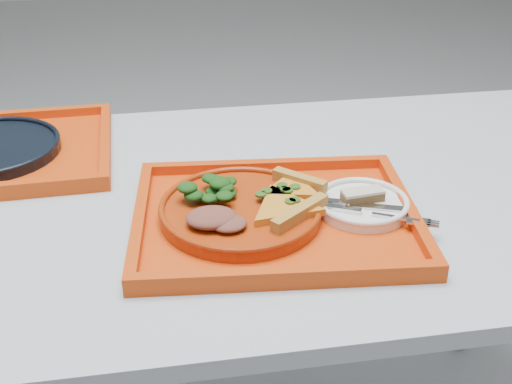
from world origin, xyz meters
TOP-DOWN VIEW (x-y plane):
  - table at (0.00, 0.00)m, footprint 1.60×0.80m
  - tray_main at (0.09, -0.11)m, footprint 0.48×0.39m
  - dinner_plate at (0.03, -0.10)m, footprint 0.26×0.26m
  - side_plate at (0.23, -0.11)m, footprint 0.15×0.15m
  - pizza_slice_a at (0.10, -0.12)m, footprint 0.17×0.18m
  - pizza_slice_b at (0.12, -0.06)m, footprint 0.15×0.15m
  - salad_heap at (-0.01, -0.06)m, footprint 0.08×0.07m
  - meat_portion at (-0.02, -0.14)m, footprint 0.08×0.06m
  - dessert_bar at (0.24, -0.10)m, footprint 0.07×0.03m
  - knife at (0.22, -0.12)m, footprint 0.18×0.08m
  - fork at (0.23, -0.15)m, footprint 0.18×0.10m

SIDE VIEW (x-z plane):
  - table at x=0.00m, z-range 0.30..1.05m
  - tray_main at x=0.09m, z-range 0.75..0.76m
  - side_plate at x=0.23m, z-range 0.76..0.78m
  - dinner_plate at x=0.03m, z-range 0.76..0.78m
  - knife at x=0.22m, z-range 0.78..0.78m
  - fork at x=0.23m, z-range 0.78..0.78m
  - dessert_bar at x=0.24m, z-range 0.78..0.80m
  - pizza_slice_a at x=0.10m, z-range 0.78..0.80m
  - pizza_slice_b at x=0.12m, z-range 0.78..0.80m
  - meat_portion at x=-0.02m, z-range 0.78..0.80m
  - salad_heap at x=-0.01m, z-range 0.78..0.82m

